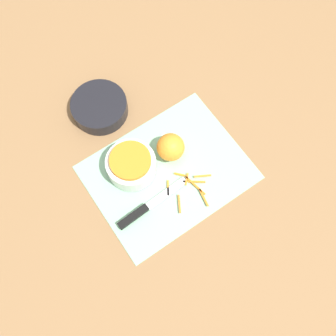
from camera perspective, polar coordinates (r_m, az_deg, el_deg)
ground_plane at (r=1.14m, az=0.00°, el=-0.65°), size 4.00×4.00×0.00m
cutting_board at (r=1.13m, az=0.00°, el=-0.60°), size 0.44×0.34×0.01m
bowl_speckled at (r=1.11m, az=-5.38°, el=0.52°), size 0.14×0.14×0.07m
bowl_dark at (r=1.22m, az=-9.90°, el=8.67°), size 0.17×0.17×0.05m
knife at (r=1.09m, az=-3.93°, el=-6.27°), size 0.23×0.03×0.02m
orange_left at (r=1.12m, az=0.38°, el=3.03°), size 0.08×0.08×0.08m
peel_pile at (r=1.11m, az=3.23°, el=-2.70°), size 0.14×0.14×0.01m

